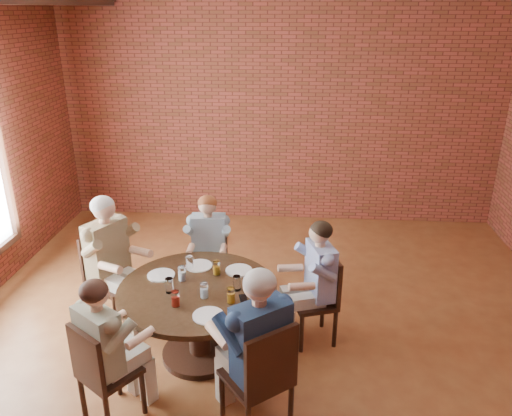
# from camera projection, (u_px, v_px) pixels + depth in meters

# --- Properties ---
(floor) EXTENTS (7.00, 7.00, 0.00)m
(floor) POSITION_uv_depth(u_px,v_px,m) (265.00, 358.00, 4.76)
(floor) COLOR #975B2E
(floor) RESTS_ON ground
(wall_back) EXTENTS (7.00, 0.00, 7.00)m
(wall_back) POSITION_uv_depth(u_px,v_px,m) (280.00, 111.00, 7.37)
(wall_back) COLOR brown
(wall_back) RESTS_ON ground
(dining_table) EXTENTS (1.45, 1.45, 0.75)m
(dining_table) POSITION_uv_depth(u_px,v_px,m) (198.00, 308.00, 4.61)
(dining_table) COLOR #331911
(dining_table) RESTS_ON floor
(chair_a) EXTENTS (0.51, 0.51, 0.91)m
(chair_a) POSITION_uv_depth(u_px,v_px,m) (321.00, 295.00, 4.89)
(chair_a) COLOR #331911
(chair_a) RESTS_ON floor
(diner_a) EXTENTS (0.73, 0.66, 1.28)m
(diner_a) POSITION_uv_depth(u_px,v_px,m) (314.00, 283.00, 4.82)
(diner_a) COLOR #435BAF
(diner_a) RESTS_ON floor
(chair_b) EXTENTS (0.41, 0.41, 0.89)m
(chair_b) POSITION_uv_depth(u_px,v_px,m) (210.00, 258.00, 5.62)
(chair_b) COLOR #331911
(chair_b) RESTS_ON floor
(diner_b) EXTENTS (0.52, 0.62, 1.25)m
(diner_b) POSITION_uv_depth(u_px,v_px,m) (209.00, 250.00, 5.50)
(diner_b) COLOR #849AA8
(diner_b) RESTS_ON floor
(chair_c) EXTENTS (0.61, 0.61, 0.97)m
(chair_c) POSITION_uv_depth(u_px,v_px,m) (108.00, 273.00, 5.24)
(chair_c) COLOR #331911
(chair_c) RESTS_ON floor
(diner_c) EXTENTS (0.87, 0.82, 1.39)m
(diner_c) POSITION_uv_depth(u_px,v_px,m) (112.00, 261.00, 5.13)
(diner_c) COLOR brown
(diner_c) RESTS_ON floor
(chair_d) EXTENTS (0.56, 0.56, 0.91)m
(chair_d) POSITION_uv_depth(u_px,v_px,m) (101.00, 371.00, 3.87)
(chair_d) COLOR #331911
(chair_d) RESTS_ON floor
(diner_d) EXTENTS (0.75, 0.78, 1.28)m
(diner_d) POSITION_uv_depth(u_px,v_px,m) (107.00, 351.00, 3.87)
(diner_d) COLOR tan
(diner_d) RESTS_ON floor
(chair_e) EXTENTS (0.64, 0.64, 0.97)m
(chair_e) POSITION_uv_depth(u_px,v_px,m) (263.00, 375.00, 3.79)
(chair_e) COLOR #331911
(chair_e) RESTS_ON floor
(diner_e) EXTENTS (0.87, 0.90, 1.40)m
(diner_e) POSITION_uv_depth(u_px,v_px,m) (256.00, 349.00, 3.80)
(diner_e) COLOR #1A2C49
(diner_e) RESTS_ON floor
(plate_a) EXTENTS (0.26, 0.26, 0.01)m
(plate_a) POSITION_uv_depth(u_px,v_px,m) (239.00, 270.00, 4.81)
(plate_a) COLOR white
(plate_a) RESTS_ON dining_table
(plate_b) EXTENTS (0.26, 0.26, 0.01)m
(plate_b) POSITION_uv_depth(u_px,v_px,m) (199.00, 266.00, 4.90)
(plate_b) COLOR white
(plate_b) RESTS_ON dining_table
(plate_c) EXTENTS (0.26, 0.26, 0.01)m
(plate_c) POSITION_uv_depth(u_px,v_px,m) (161.00, 275.00, 4.73)
(plate_c) COLOR white
(plate_c) RESTS_ON dining_table
(plate_d) EXTENTS (0.26, 0.26, 0.01)m
(plate_d) POSITION_uv_depth(u_px,v_px,m) (208.00, 315.00, 4.11)
(plate_d) COLOR white
(plate_d) RESTS_ON dining_table
(glass_a) EXTENTS (0.07, 0.07, 0.14)m
(glass_a) POSITION_uv_depth(u_px,v_px,m) (237.00, 283.00, 4.47)
(glass_a) COLOR white
(glass_a) RESTS_ON dining_table
(glass_b) EXTENTS (0.07, 0.07, 0.14)m
(glass_b) POSITION_uv_depth(u_px,v_px,m) (216.00, 268.00, 4.73)
(glass_b) COLOR white
(glass_b) RESTS_ON dining_table
(glass_c) EXTENTS (0.07, 0.07, 0.14)m
(glass_c) POSITION_uv_depth(u_px,v_px,m) (190.00, 263.00, 4.83)
(glass_c) COLOR white
(glass_c) RESTS_ON dining_table
(glass_d) EXTENTS (0.07, 0.07, 0.14)m
(glass_d) POSITION_uv_depth(u_px,v_px,m) (182.00, 274.00, 4.63)
(glass_d) COLOR white
(glass_d) RESTS_ON dining_table
(glass_e) EXTENTS (0.07, 0.07, 0.14)m
(glass_e) POSITION_uv_depth(u_px,v_px,m) (169.00, 285.00, 4.43)
(glass_e) COLOR white
(glass_e) RESTS_ON dining_table
(glass_f) EXTENTS (0.07, 0.07, 0.14)m
(glass_f) POSITION_uv_depth(u_px,v_px,m) (175.00, 299.00, 4.23)
(glass_f) COLOR white
(glass_f) RESTS_ON dining_table
(glass_g) EXTENTS (0.07, 0.07, 0.14)m
(glass_g) POSITION_uv_depth(u_px,v_px,m) (204.00, 290.00, 4.35)
(glass_g) COLOR white
(glass_g) RESTS_ON dining_table
(glass_h) EXTENTS (0.07, 0.07, 0.14)m
(glass_h) POSITION_uv_depth(u_px,v_px,m) (231.00, 295.00, 4.28)
(glass_h) COLOR white
(glass_h) RESTS_ON dining_table
(smartphone) EXTENTS (0.10, 0.14, 0.01)m
(smartphone) POSITION_uv_depth(u_px,v_px,m) (243.00, 299.00, 4.35)
(smartphone) COLOR black
(smartphone) RESTS_ON dining_table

